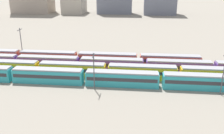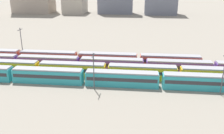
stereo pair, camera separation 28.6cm
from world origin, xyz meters
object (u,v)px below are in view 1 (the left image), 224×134
object	(u,v)px
catenary_pole_0	(94,69)
catenary_pole_2	(223,73)
train_track_2	(112,64)
catenary_pole_1	(21,42)
train_track_3	(78,58)
train_track_0	(122,78)
train_track_1	(107,71)

from	to	relation	value
catenary_pole_0	catenary_pole_2	bearing A→B (deg)	0.17
train_track_2	catenary_pole_2	distance (m)	29.81
catenary_pole_0	catenary_pole_1	bearing A→B (deg)	142.26
catenary_pole_0	train_track_3	bearing A→B (deg)	114.68
catenary_pole_0	catenary_pole_2	size ratio (longest dim) A/B	0.95
train_track_0	train_track_1	world-z (taller)	same
train_track_2	catenary_pole_2	bearing A→B (deg)	-26.46
catenary_pole_2	train_track_3	bearing A→B (deg)	154.04
catenary_pole_1	catenary_pole_2	bearing A→B (deg)	-20.62
train_track_3	catenary_pole_2	xyz separation A→B (m)	(37.78, -18.39, 3.41)
train_track_0	train_track_3	bearing A→B (deg)	133.81
train_track_1	train_track_2	bearing A→B (deg)	81.93
train_track_1	catenary_pole_0	world-z (taller)	catenary_pole_0
train_track_0	catenary_pole_0	world-z (taller)	catenary_pole_0
train_track_1	catenary_pole_2	distance (m)	28.60
train_track_1	catenary_pole_0	distance (m)	8.92
catenary_pole_0	catenary_pole_1	xyz separation A→B (m)	(-27.91, 21.61, 0.65)
train_track_3	catenary_pole_2	distance (m)	42.16
train_track_2	catenary_pole_2	world-z (taller)	catenary_pole_2
train_track_0	catenary_pole_0	bearing A→B (deg)	-156.00
train_track_0	catenary_pole_0	size ratio (longest dim) A/B	10.28
train_track_0	train_track_3	xyz separation A→B (m)	(-14.96, 15.60, 0.00)
train_track_2	catenary_pole_1	bearing A→B (deg)	164.82
catenary_pole_2	train_track_2	bearing A→B (deg)	153.54
catenary_pole_0	catenary_pole_1	size ratio (longest dim) A/B	0.88
catenary_pole_0	train_track_1	bearing A→B (deg)	75.81
train_track_3	catenary_pole_1	xyz separation A→B (m)	(-19.42, 3.13, 3.84)
train_track_1	catenary_pole_0	size ratio (longest dim) A/B	8.20
train_track_0	train_track_2	distance (m)	11.04
catenary_pole_0	train_track_0	bearing A→B (deg)	24.00
train_track_2	catenary_pole_1	size ratio (longest dim) A/B	9.02
catenary_pole_1	train_track_3	bearing A→B (deg)	-9.14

